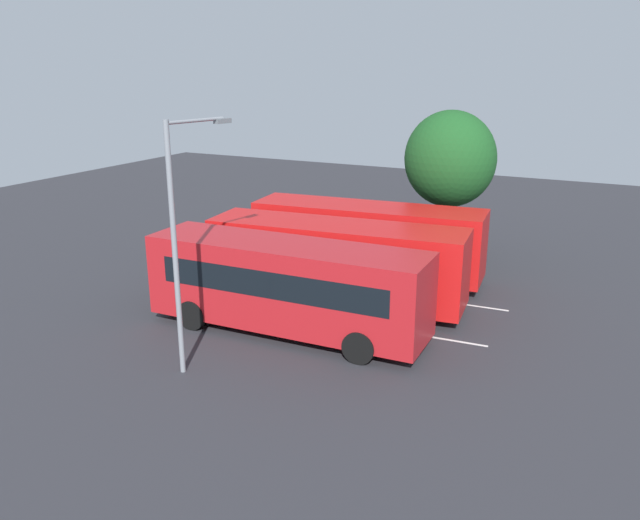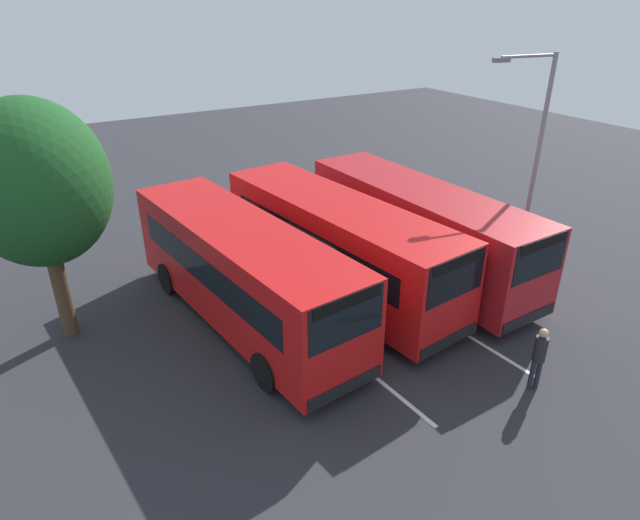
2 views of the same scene
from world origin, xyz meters
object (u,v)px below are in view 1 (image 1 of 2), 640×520
at_px(bus_center_left, 335,260).
at_px(street_lamp, 180,232).
at_px(bus_far_left, 367,238).
at_px(bus_center_right, 286,284).
at_px(depot_tree, 450,159).
at_px(pedestrian, 166,264).

bearing_deg(bus_center_left, street_lamp, 70.65).
height_order(bus_far_left, street_lamp, street_lamp).
xyz_separation_m(bus_center_right, depot_tree, (-2.33, -11.45, 2.90)).
relative_size(bus_center_left, depot_tree, 1.45).
xyz_separation_m(bus_center_left, depot_tree, (-1.98, -8.25, 2.90)).
relative_size(pedestrian, street_lamp, 0.24).
bearing_deg(street_lamp, bus_center_left, -2.37).
bearing_deg(bus_center_left, depot_tree, -109.49).
distance_m(bus_far_left, depot_tree, 5.97).
distance_m(bus_far_left, bus_center_right, 6.70).
height_order(bus_center_right, street_lamp, street_lamp).
bearing_deg(depot_tree, street_lamp, 76.58).
xyz_separation_m(bus_far_left, depot_tree, (-2.14, -4.76, 2.90)).
height_order(bus_far_left, bus_center_left, same).
distance_m(street_lamp, depot_tree, 15.63).
distance_m(bus_center_left, street_lamp, 7.59).
bearing_deg(bus_far_left, depot_tree, -119.80).
bearing_deg(bus_center_right, depot_tree, -102.99).
relative_size(bus_center_left, pedestrian, 5.55).
bearing_deg(bus_center_right, street_lamp, 69.44).
distance_m(bus_center_left, bus_center_right, 3.22).
bearing_deg(bus_center_left, pedestrian, 6.37).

